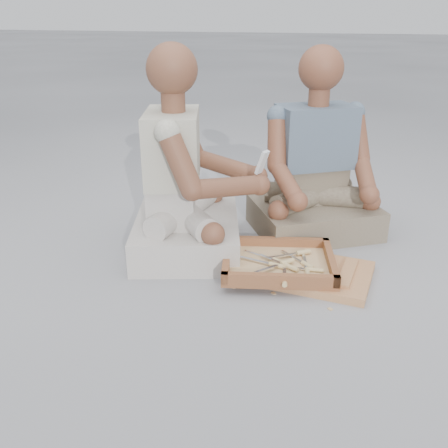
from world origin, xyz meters
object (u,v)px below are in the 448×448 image
(tool_tray, at_px, (278,263))
(craftsman, at_px, (185,185))
(companion, at_px, (316,174))
(carved_panel, at_px, (308,272))

(tool_tray, height_order, craftsman, craftsman)
(tool_tray, relative_size, companion, 0.59)
(craftsman, height_order, companion, craftsman)
(carved_panel, bearing_deg, companion, 95.23)
(craftsman, xyz_separation_m, companion, (0.60, 0.43, -0.02))
(tool_tray, xyz_separation_m, craftsman, (-0.51, 0.14, 0.29))
(carved_panel, relative_size, companion, 0.57)
(tool_tray, bearing_deg, companion, 81.67)
(companion, bearing_deg, tool_tray, 50.57)
(tool_tray, distance_m, companion, 0.64)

